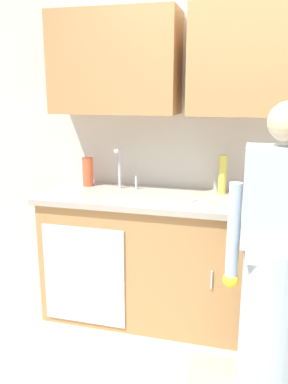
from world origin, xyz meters
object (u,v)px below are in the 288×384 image
object	(u,v)px
bottle_soap	(253,183)
bottle_water_short	(223,175)
person_at_sink	(275,279)
cup_by_sink	(248,195)
bottle_dish_liquid	(88,172)
knife_on_counter	(186,203)
sink	(119,195)

from	to	relation	value
bottle_soap	bottle_water_short	bearing A→B (deg)	-176.10
person_at_sink	bottle_soap	world-z (taller)	person_at_sink
person_at_sink	cup_by_sink	size ratio (longest dim) A/B	18.10
bottle_water_short	bottle_dish_liquid	bearing A→B (deg)	-178.55
knife_on_counter	bottle_water_short	bearing A→B (deg)	-1.45
sink	bottle_soap	distance (m)	0.97
sink	cup_by_sink	distance (m)	0.91
bottle_dish_liquid	person_at_sink	bearing A→B (deg)	-29.42
sink	bottle_water_short	xyz separation A→B (m)	(0.72, 0.18, 0.15)
bottle_dish_liquid	cup_by_sink	world-z (taller)	bottle_dish_liquid
bottle_water_short	bottle_soap	size ratio (longest dim) A/B	1.59
person_at_sink	bottle_water_short	xyz separation A→B (m)	(-0.36, 0.81, 0.39)
bottle_soap	person_at_sink	bearing A→B (deg)	-80.20
bottle_soap	cup_by_sink	distance (m)	0.19
bottle_water_short	bottle_soap	xyz separation A→B (m)	(0.22, 0.01, -0.05)
cup_by_sink	bottle_soap	bearing A→B (deg)	80.46
person_at_sink	bottle_water_short	distance (m)	0.96
sink	person_at_sink	world-z (taller)	person_at_sink
cup_by_sink	bottle_water_short	bearing A→B (deg)	137.62
bottle_water_short	knife_on_counter	world-z (taller)	bottle_water_short
cup_by_sink	knife_on_counter	xyz separation A→B (m)	(-0.39, -0.16, -0.04)
bottle_water_short	person_at_sink	bearing A→B (deg)	-66.10
bottle_soap	cup_by_sink	bearing A→B (deg)	-99.54
bottle_water_short	cup_by_sink	bearing A→B (deg)	-42.38
sink	bottle_dish_liquid	bearing A→B (deg)	153.11
bottle_soap	bottle_dish_liquid	bearing A→B (deg)	-178.13
bottle_dish_liquid	knife_on_counter	xyz separation A→B (m)	(0.82, -0.30, -0.11)
knife_on_counter	bottle_dish_liquid	bearing A→B (deg)	100.70
person_at_sink	bottle_soap	size ratio (longest dim) A/B	9.20
bottle_water_short	knife_on_counter	xyz separation A→B (m)	(-0.21, -0.33, -0.14)
bottle_dish_liquid	knife_on_counter	bearing A→B (deg)	-20.27
knife_on_counter	cup_by_sink	bearing A→B (deg)	-36.95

